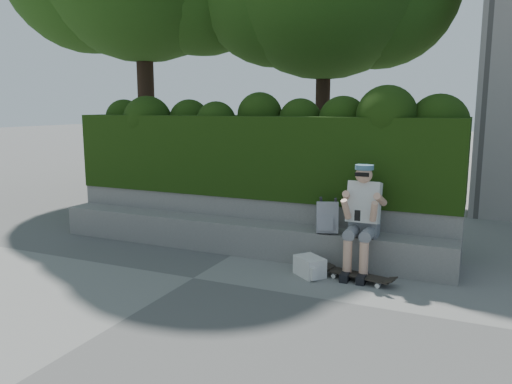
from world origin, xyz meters
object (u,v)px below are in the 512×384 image
at_px(backpack_ground, 310,266).
at_px(skateboard, 358,275).
at_px(person, 362,215).
at_px(backpack_plaid, 327,217).

bearing_deg(backpack_ground, skateboard, 43.62).
xyz_separation_m(person, backpack_plaid, (-0.48, 0.08, -0.10)).
bearing_deg(person, backpack_ground, -144.26).
xyz_separation_m(person, backpack_ground, (-0.55, -0.40, -0.63)).
bearing_deg(backpack_plaid, backpack_ground, -117.94).
xyz_separation_m(person, skateboard, (0.05, -0.34, -0.68)).
distance_m(skateboard, backpack_ground, 0.60).
relative_size(skateboard, backpack_plaid, 2.04).
relative_size(person, skateboard, 1.64).
bearing_deg(skateboard, person, 109.66).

